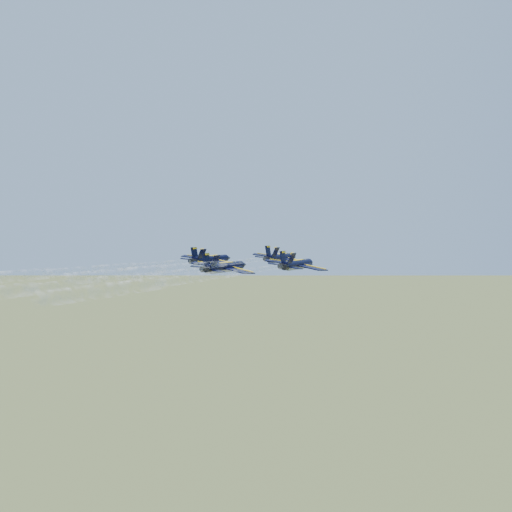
# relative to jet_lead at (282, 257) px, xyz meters

# --- Properties ---
(jet_lead) EXTENTS (12.17, 16.56, 3.65)m
(jet_lead) POSITION_rel_jet_lead_xyz_m (0.00, 0.00, 0.00)
(jet_lead) COLOR black
(jet_left) EXTENTS (12.17, 16.56, 3.65)m
(jet_left) POSITION_rel_jet_lead_xyz_m (-14.12, -6.96, 0.00)
(jet_left) COLOR black
(jet_right) EXTENTS (12.17, 16.56, 3.65)m
(jet_right) POSITION_rel_jet_lead_xyz_m (4.67, -14.44, 0.00)
(jet_right) COLOR black
(jet_slot) EXTENTS (12.17, 16.56, 3.65)m
(jet_slot) POSITION_rel_jet_lead_xyz_m (-8.09, -21.44, 0.00)
(jet_slot) COLOR black
(smoke_trail_lead) EXTENTS (18.29, 55.70, 1.77)m
(smoke_trail_lead) POSITION_rel_jet_lead_xyz_m (-12.53, -40.84, 0.04)
(smoke_trail_lead) COLOR white
(smoke_trail_left) EXTENTS (18.29, 55.70, 1.77)m
(smoke_trail_left) POSITION_rel_jet_lead_xyz_m (-26.65, -47.79, 0.04)
(smoke_trail_left) COLOR white
(smoke_trail_right) EXTENTS (18.29, 55.70, 1.77)m
(smoke_trail_right) POSITION_rel_jet_lead_xyz_m (-7.87, -55.27, 0.04)
(smoke_trail_right) COLOR white
(smoke_trail_slot) EXTENTS (18.29, 55.70, 1.77)m
(smoke_trail_slot) POSITION_rel_jet_lead_xyz_m (-20.62, -62.28, 0.04)
(smoke_trail_slot) COLOR white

